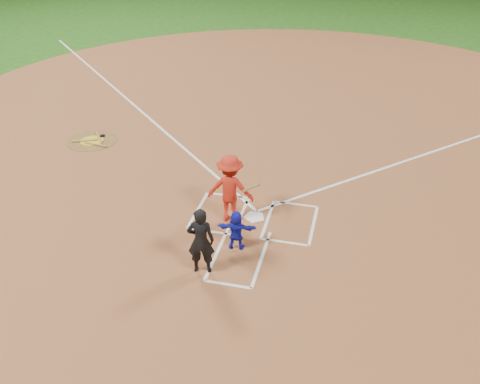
% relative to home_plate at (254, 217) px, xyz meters
% --- Properties ---
extents(ground, '(120.00, 120.00, 0.00)m').
position_rel_home_plate_xyz_m(ground, '(0.00, 0.00, -0.02)').
color(ground, '#1E4F13').
rests_on(ground, ground).
extents(home_plate_dirt, '(28.00, 28.00, 0.01)m').
position_rel_home_plate_xyz_m(home_plate_dirt, '(0.00, 6.00, -0.01)').
color(home_plate_dirt, brown).
rests_on(home_plate_dirt, ground).
extents(home_plate, '(0.60, 0.60, 0.02)m').
position_rel_home_plate_xyz_m(home_plate, '(0.00, 0.00, 0.00)').
color(home_plate, white).
rests_on(home_plate, home_plate_dirt).
extents(on_deck_circle, '(1.70, 1.70, 0.01)m').
position_rel_home_plate_xyz_m(on_deck_circle, '(-6.47, 3.29, -0.00)').
color(on_deck_circle, brown).
rests_on(on_deck_circle, home_plate_dirt).
extents(on_deck_logo, '(0.80, 0.80, 0.00)m').
position_rel_home_plate_xyz_m(on_deck_logo, '(-6.47, 3.29, 0.00)').
color(on_deck_logo, gold).
rests_on(on_deck_logo, on_deck_circle).
extents(on_deck_bat_a, '(0.62, 0.66, 0.06)m').
position_rel_home_plate_xyz_m(on_deck_bat_a, '(-6.32, 3.54, 0.03)').
color(on_deck_bat_a, '#A8723D').
rests_on(on_deck_bat_a, on_deck_circle).
extents(on_deck_bat_b, '(0.79, 0.41, 0.06)m').
position_rel_home_plate_xyz_m(on_deck_bat_b, '(-6.67, 3.19, 0.03)').
color(on_deck_bat_b, '#A3793B').
rests_on(on_deck_bat_b, on_deck_circle).
extents(on_deck_bat_c, '(0.84, 0.20, 0.06)m').
position_rel_home_plate_xyz_m(on_deck_bat_c, '(-6.17, 2.99, 0.03)').
color(on_deck_bat_c, olive).
rests_on(on_deck_bat_c, on_deck_circle).
extents(bat_weight_donut, '(0.19, 0.19, 0.05)m').
position_rel_home_plate_xyz_m(bat_weight_donut, '(-6.27, 3.69, 0.03)').
color(bat_weight_donut, black).
rests_on(bat_weight_donut, on_deck_circle).
extents(catcher, '(0.99, 0.41, 1.04)m').
position_rel_home_plate_xyz_m(catcher, '(-0.15, -1.41, 0.51)').
color(catcher, '#161BB7').
rests_on(catcher, home_plate_dirt).
extents(umpire, '(0.68, 0.51, 1.70)m').
position_rel_home_plate_xyz_m(umpire, '(-0.71, -2.45, 0.84)').
color(umpire, black).
rests_on(umpire, home_plate_dirt).
extents(chalk_markings, '(28.35, 17.32, 0.01)m').
position_rel_home_plate_xyz_m(chalk_markings, '(0.00, 5.29, -0.01)').
color(chalk_markings, white).
rests_on(chalk_markings, home_plate_dirt).
extents(batter_at_plate, '(1.38, 0.94, 1.88)m').
position_rel_home_plate_xyz_m(batter_at_plate, '(-0.60, -0.22, 0.93)').
color(batter_at_plate, red).
rests_on(batter_at_plate, home_plate_dirt).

